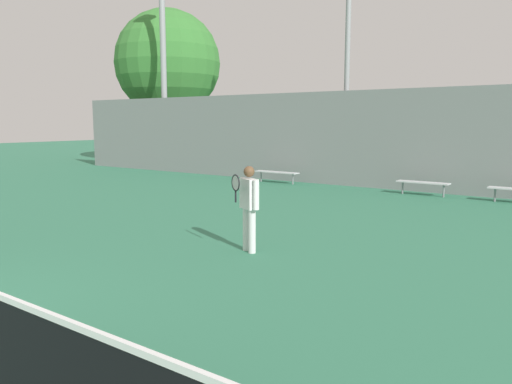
# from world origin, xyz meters

# --- Properties ---
(tennis_player) EXTENTS (0.56, 0.51, 1.62)m
(tennis_player) POSITION_xyz_m (1.41, 5.46, 0.93)
(tennis_player) COLOR silver
(tennis_player) RESTS_ON ground_plane
(bench_courtside_far) EXTENTS (1.70, 0.40, 0.45)m
(bench_courtside_far) POSITION_xyz_m (1.79, 14.65, 0.41)
(bench_courtside_far) COLOR silver
(bench_courtside_far) RESTS_ON ground_plane
(bench_adjacent_court) EXTENTS (1.90, 0.40, 0.45)m
(bench_adjacent_court) POSITION_xyz_m (-4.04, 14.65, 0.41)
(bench_adjacent_court) COLOR silver
(bench_adjacent_court) RESTS_ON ground_plane
(light_pole_near_left) EXTENTS (0.90, 0.60, 9.64)m
(light_pole_near_left) POSITION_xyz_m (-11.67, 15.98, 5.46)
(light_pole_near_left) COLOR #939399
(light_pole_near_left) RESTS_ON ground_plane
(back_fence) EXTENTS (33.56, 0.06, 3.59)m
(back_fence) POSITION_xyz_m (0.00, 15.48, 1.79)
(back_fence) COLOR gray
(back_fence) RESTS_ON ground_plane
(tree_green_broad) EXTENTS (6.05, 6.05, 8.81)m
(tree_green_broad) POSITION_xyz_m (-14.47, 19.02, 5.77)
(tree_green_broad) COLOR brown
(tree_green_broad) RESTS_ON ground_plane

